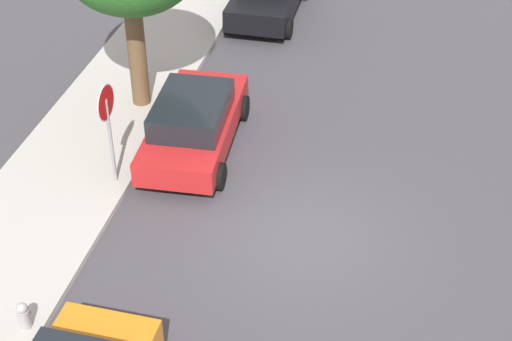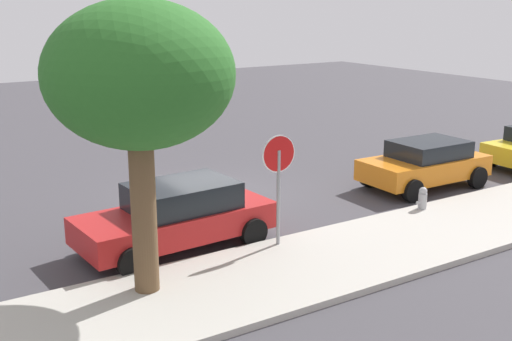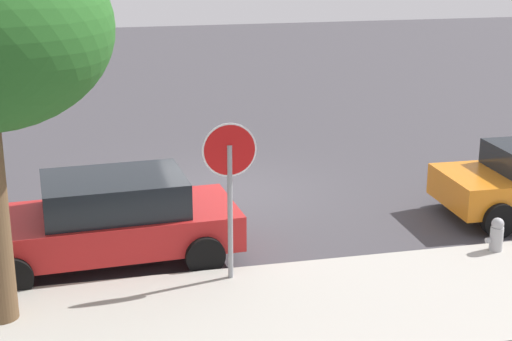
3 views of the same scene
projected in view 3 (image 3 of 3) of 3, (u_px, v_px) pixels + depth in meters
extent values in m
plane|color=#423F44|center=(225.00, 192.00, 16.49)|extent=(60.00, 60.00, 0.00)
cube|color=#B2ADA3|center=(300.00, 311.00, 11.18)|extent=(32.00, 3.08, 0.14)
cylinder|color=gray|center=(230.00, 217.00, 11.82)|extent=(0.08, 0.08, 2.26)
cylinder|color=white|center=(229.00, 150.00, 11.51)|extent=(0.82, 0.03, 0.82)
cylinder|color=red|center=(229.00, 150.00, 11.51)|extent=(0.77, 0.04, 0.76)
cube|color=red|center=(104.00, 229.00, 12.81)|extent=(4.43, 2.05, 0.59)
cube|color=black|center=(114.00, 194.00, 12.69)|extent=(2.35, 1.72, 0.58)
cylinder|color=black|center=(12.00, 278.00, 11.67)|extent=(0.65, 0.26, 0.64)
cylinder|color=black|center=(12.00, 234.00, 13.33)|extent=(0.65, 0.26, 0.64)
cylinder|color=black|center=(205.00, 255.00, 12.46)|extent=(0.65, 0.26, 0.64)
cylinder|color=black|center=(183.00, 217.00, 14.12)|extent=(0.65, 0.26, 0.64)
cylinder|color=black|center=(499.00, 220.00, 13.99)|extent=(0.64, 0.23, 0.64)
cylinder|color=black|center=(455.00, 189.00, 15.63)|extent=(0.64, 0.23, 0.64)
cylinder|color=#A5A5A8|center=(496.00, 243.00, 13.09)|extent=(0.22, 0.22, 0.55)
sphere|color=#A5A5A8|center=(498.00, 224.00, 12.99)|extent=(0.21, 0.21, 0.21)
cylinder|color=#A5A5A8|center=(488.00, 240.00, 13.04)|extent=(0.08, 0.09, 0.09)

